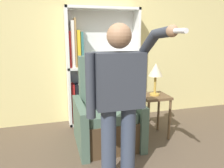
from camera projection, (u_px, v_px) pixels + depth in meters
name	position (u px, v px, depth m)	size (l,w,h in m)	color
wall_back	(98.00, 40.00, 3.73)	(8.00, 0.06, 2.80)	#DBCC84
bookcase	(95.00, 70.00, 3.67)	(1.21, 0.28, 1.93)	white
armchair	(106.00, 117.00, 3.08)	(0.85, 0.87, 1.20)	#4C3823
person_standing	(119.00, 97.00, 2.08)	(0.60, 0.78, 1.61)	#384256
side_table	(154.00, 104.00, 3.20)	(0.39, 0.39, 0.64)	brown
table_lamp	(156.00, 72.00, 3.09)	(0.20, 0.20, 0.47)	gold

